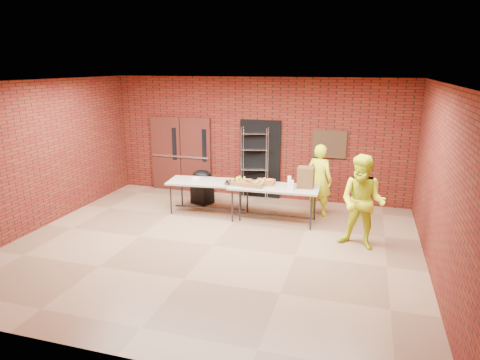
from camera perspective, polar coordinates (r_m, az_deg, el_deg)
name	(u,v)px	position (r m, az deg, el deg)	size (l,w,h in m)	color
room	(212,168)	(8.15, -3.78, 1.63)	(8.08, 7.08, 3.28)	#89664A
double_doors	(181,154)	(12.20, -7.87, 3.42)	(1.78, 0.12, 2.10)	#491714
dark_doorway	(260,159)	(11.48, 2.70, 2.79)	(1.10, 0.06, 2.10)	black
bronze_plaque	(329,144)	(11.09, 11.82, 4.69)	(0.85, 0.04, 0.70)	#3B2817
wire_rack	(255,163)	(11.39, 1.95, 2.25)	(0.70, 0.23, 1.92)	#ABAAB1
table_left	(209,184)	(10.28, -4.15, -0.51)	(2.02, 1.00, 0.80)	tan
table_right	(274,189)	(9.74, 4.58, -1.26)	(2.03, 0.89, 0.83)	tan
basket_bananas	(241,183)	(9.80, 0.11, -0.34)	(0.42, 0.32, 0.13)	#A58342
basket_oranges	(265,182)	(9.86, 3.40, -0.28)	(0.42, 0.32, 0.13)	#A58342
basket_apples	(254,184)	(9.68, 1.82, -0.53)	(0.45, 0.35, 0.14)	#A58342
muffin_tray	(233,182)	(9.99, -0.91, -0.26)	(0.43, 0.43, 0.11)	#155124
napkin_box	(197,179)	(10.38, -5.82, 0.18)	(0.20, 0.13, 0.07)	white
coffee_dispenser	(306,177)	(9.67, 8.77, 0.36)	(0.36, 0.32, 0.47)	brown
cup_stack_front	(290,184)	(9.52, 6.62, -0.55)	(0.08, 0.08, 0.23)	white
cup_stack_mid	(292,185)	(9.44, 6.98, -0.71)	(0.07, 0.07, 0.22)	white
cup_stack_back	(289,182)	(9.70, 6.60, -0.21)	(0.08, 0.08, 0.25)	white
covered_grill	(202,187)	(11.11, -5.07, -0.88)	(0.61, 0.56, 0.89)	black
volunteer_woman	(319,180)	(10.28, 10.54, 0.01)	(0.63, 0.41, 1.73)	#DAEE1A
volunteer_man	(362,202)	(8.60, 16.01, -2.86)	(0.90, 0.70, 1.86)	#DAEE1A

